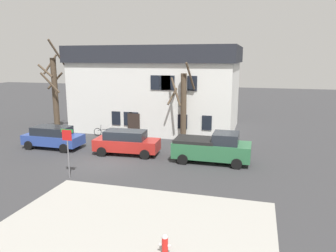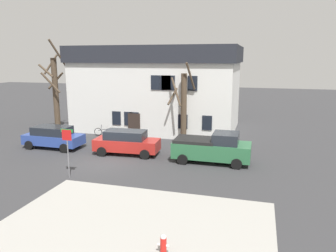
% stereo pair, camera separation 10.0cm
% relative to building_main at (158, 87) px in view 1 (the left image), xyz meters
% --- Properties ---
extents(ground_plane, '(120.00, 120.00, 0.00)m').
position_rel_building_main_xyz_m(ground_plane, '(-0.04, -11.78, -3.99)').
color(ground_plane, '#38383A').
extents(sidewalk_slab, '(11.10, 8.15, 0.12)m').
position_rel_building_main_xyz_m(sidewalk_slab, '(4.96, -19.52, -3.93)').
color(sidewalk_slab, '#A8A59E').
rests_on(sidewalk_slab, ground_plane).
extents(building_main, '(15.40, 9.24, 7.88)m').
position_rel_building_main_xyz_m(building_main, '(0.00, 0.00, 0.00)').
color(building_main, white).
rests_on(building_main, ground_plane).
extents(tree_bare_near, '(2.46, 2.30, 8.43)m').
position_rel_building_main_xyz_m(tree_bare_near, '(-8.61, -4.39, -0.16)').
color(tree_bare_near, '#4C3D2D').
rests_on(tree_bare_near, ground_plane).
extents(tree_bare_mid, '(2.14, 2.37, 6.50)m').
position_rel_building_main_xyz_m(tree_bare_mid, '(3.64, -4.97, -0.94)').
color(tree_bare_mid, '#4C3D2D').
rests_on(tree_bare_mid, ground_plane).
extents(car_blue_wagon, '(4.51, 2.14, 1.68)m').
position_rel_building_main_xyz_m(car_blue_wagon, '(-5.55, -9.46, -3.11)').
color(car_blue_wagon, '#2D4799').
rests_on(car_blue_wagon, ground_plane).
extents(car_red_wagon, '(4.73, 2.16, 1.75)m').
position_rel_building_main_xyz_m(car_red_wagon, '(0.56, -9.53, -3.08)').
color(car_red_wagon, '#AD231E').
rests_on(car_red_wagon, ground_plane).
extents(pickup_truck_green, '(5.09, 2.31, 2.04)m').
position_rel_building_main_xyz_m(pickup_truck_green, '(6.74, -9.64, -3.00)').
color(pickup_truck_green, '#2D6B42').
rests_on(pickup_truck_green, ground_plane).
extents(fire_hydrant, '(0.42, 0.22, 0.75)m').
position_rel_building_main_xyz_m(fire_hydrant, '(6.66, -20.74, -3.49)').
color(fire_hydrant, red).
rests_on(fire_hydrant, sidewalk_slab).
extents(street_sign_pole, '(0.76, 0.07, 2.88)m').
position_rel_building_main_xyz_m(street_sign_pole, '(-0.81, -14.81, -1.98)').
color(street_sign_pole, slate).
rests_on(street_sign_pole, ground_plane).
extents(bicycle_leaning, '(1.74, 0.25, 1.03)m').
position_rel_building_main_xyz_m(bicycle_leaning, '(-3.64, -4.85, -3.62)').
color(bicycle_leaning, black).
rests_on(bicycle_leaning, ground_plane).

